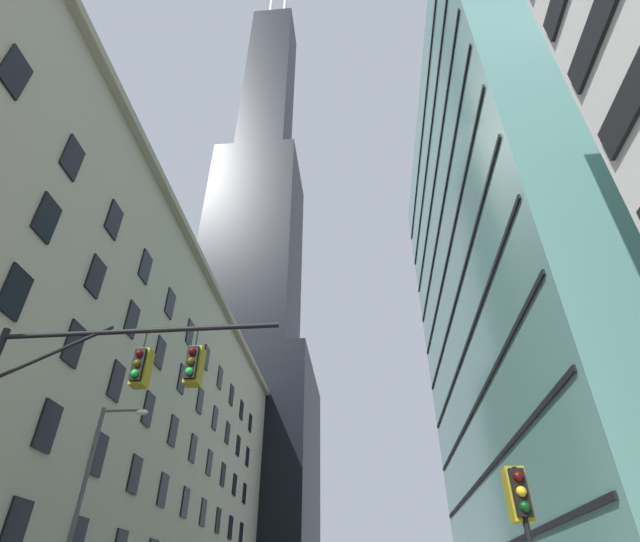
{
  "coord_description": "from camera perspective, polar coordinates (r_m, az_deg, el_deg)",
  "views": [
    {
      "loc": [
        3.69,
        -8.26,
        1.29
      ],
      "look_at": [
        0.52,
        26.53,
        25.63
      ],
      "focal_mm": 27.14,
      "sensor_mm": 36.0,
      "label": 1
    }
  ],
  "objects": [
    {
      "name": "traffic_light_near_right",
      "position": [
        11.58,
        22.59,
        -24.08
      ],
      "size": [
        0.4,
        0.63,
        3.57
      ],
      "color": "black",
      "rests_on": "sidewalk_right"
    },
    {
      "name": "street_lamppost",
      "position": [
        23.41,
        -25.61,
        -22.49
      ],
      "size": [
        2.16,
        0.32,
        8.43
      ],
      "color": "#47474C",
      "rests_on": "sidewalk_left"
    },
    {
      "name": "traffic_signal_mast",
      "position": [
        14.24,
        -25.68,
        -13.66
      ],
      "size": [
        8.11,
        0.63,
        7.73
      ],
      "color": "black",
      "rests_on": "sidewalk_left"
    },
    {
      "name": "glass_office_midrise",
      "position": [
        42.09,
        27.58,
        -0.92
      ],
      "size": [
        18.67,
        34.03,
        44.12
      ],
      "color": "slate",
      "rests_on": "ground"
    },
    {
      "name": "dark_skyscraper",
      "position": [
        100.9,
        -8.38,
        -3.5
      ],
      "size": [
        27.11,
        27.11,
        181.25
      ],
      "color": "black",
      "rests_on": "ground"
    },
    {
      "name": "station_building",
      "position": [
        45.7,
        -25.8,
        -14.96
      ],
      "size": [
        16.71,
        70.4,
        28.71
      ],
      "color": "#B2A88E",
      "rests_on": "ground"
    }
  ]
}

